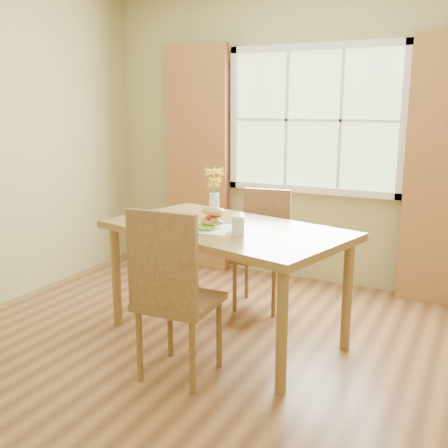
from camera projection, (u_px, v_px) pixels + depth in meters
The scene contains 12 objects.
room at pixel (217, 154), 3.09m from camera, with size 4.24×3.84×2.74m.
window at pixel (314, 120), 4.69m from camera, with size 1.62×0.06×1.32m.
curtain_left at pixel (198, 160), 5.20m from camera, with size 0.65×0.08×2.20m, color maroon.
curtain_right at pixel (447, 173), 4.19m from camera, with size 0.65×0.08×2.20m, color maroon.
dining_table at pixel (226, 238), 3.64m from camera, with size 1.84×1.31×0.81m.
chair_near at pixel (172, 289), 3.05m from camera, with size 0.46×0.46×1.06m.
chair_far at pixel (263, 243), 4.30m from camera, with size 0.44×0.44×0.96m.
placemat at pixel (199, 228), 3.57m from camera, with size 0.45×0.33×0.01m, color beige.
plate at pixel (200, 226), 3.58m from camera, with size 0.22×0.22×0.01m, color #6DB92E.
croissant_sandwich at pixel (213, 216), 3.56m from camera, with size 0.18×0.13×0.13m.
water_glass at pixel (238, 226), 3.37m from camera, with size 0.08×0.08×0.13m.
flower_vase at pixel (214, 188), 3.86m from camera, with size 0.15×0.15×0.38m.
Camera 1 is at (1.44, -2.75, 1.63)m, focal length 42.00 mm.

